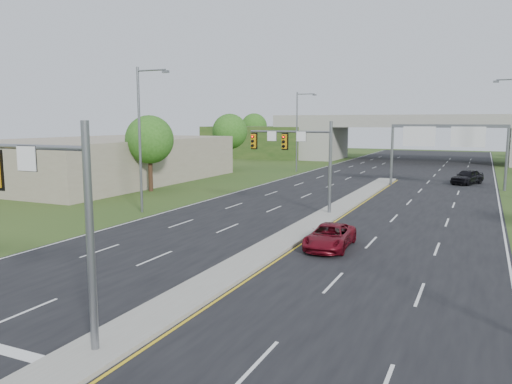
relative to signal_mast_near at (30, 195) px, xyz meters
The scene contains 17 objects.
ground 5.24m from the signal_mast_near, ahead, with size 240.00×240.00×0.00m, color #244418.
road 35.46m from the signal_mast_near, 86.31° to the left, with size 24.00×160.00×0.02m, color black.
median 23.64m from the signal_mast_near, 84.40° to the left, with size 2.00×54.00×0.16m, color gray.
lane_markings 29.41m from the signal_mast_near, 86.72° to the left, with size 23.72×160.00×0.01m.
signal_mast_near is the anchor object (origin of this frame).
signal_mast_far 25.00m from the signal_mast_near, 90.00° to the left, with size 6.62×0.60×7.00m.
sign_gantry 45.88m from the signal_mast_near, 78.75° to the left, with size 11.58×0.44×6.67m.
overpass 80.11m from the signal_mast_near, 88.38° to the left, with size 80.00×14.00×8.10m.
lightpole_l_mid 22.95m from the signal_mast_near, 118.79° to the left, with size 2.85×0.25×11.00m.
lightpole_l_far 56.19m from the signal_mast_near, 101.33° to the left, with size 2.85×0.25×11.00m.
tree_l_near 34.92m from the signal_mast_near, 120.53° to the left, with size 4.80×4.80×7.60m.
tree_l_mid 59.21m from the signal_mast_near, 111.54° to the left, with size 5.20×5.20×8.12m.
tree_back_a 100.64m from the signal_mast_near, 110.80° to the left, with size 6.00×6.00×8.85m.
tree_back_b 96.56m from the signal_mast_near, 103.01° to the left, with size 5.60×5.60×8.32m.
commercial_building 44.77m from the signal_mast_near, 128.34° to the left, with size 18.00×30.00×5.00m, color gray.
car_far_a 16.65m from the signal_mast_near, 71.47° to the left, with size 2.18×4.73×1.31m, color maroon.
car_far_c 50.79m from the signal_mast_near, 77.32° to the left, with size 1.97×4.89×1.66m, color black.
Camera 1 is at (10.31, -10.93, 6.96)m, focal length 35.00 mm.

